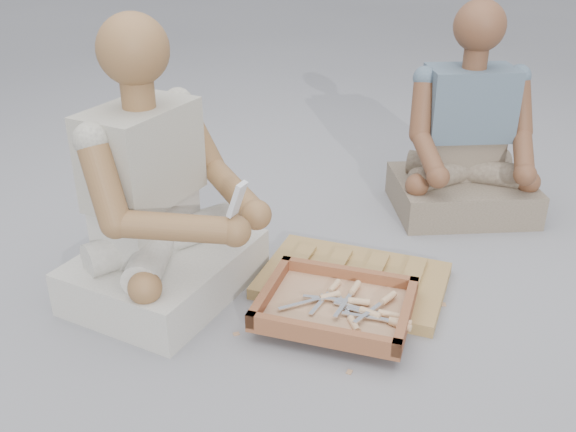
% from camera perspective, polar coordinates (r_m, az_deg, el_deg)
% --- Properties ---
extents(ground, '(60.00, 60.00, 0.00)m').
position_cam_1_polar(ground, '(2.13, -0.60, -9.81)').
color(ground, gray).
rests_on(ground, ground).
extents(carved_panel, '(0.70, 0.51, 0.04)m').
position_cam_1_polar(carved_panel, '(2.34, 5.77, -5.72)').
color(carved_panel, olive).
rests_on(carved_panel, ground).
extents(tool_tray, '(0.51, 0.43, 0.06)m').
position_cam_1_polar(tool_tray, '(2.12, 4.26, -7.98)').
color(tool_tray, brown).
rests_on(tool_tray, carved_panel).
extents(chisel_0, '(0.06, 0.22, 0.02)m').
position_cam_1_polar(chisel_0, '(2.17, 5.76, -6.67)').
color(chisel_0, silver).
rests_on(chisel_0, tool_tray).
extents(chisel_1, '(0.22, 0.05, 0.02)m').
position_cam_1_polar(chisel_1, '(2.09, 8.42, -8.54)').
color(chisel_1, silver).
rests_on(chisel_1, tool_tray).
extents(chisel_2, '(0.22, 0.03, 0.02)m').
position_cam_1_polar(chisel_2, '(2.05, 9.33, -9.18)').
color(chisel_2, silver).
rests_on(chisel_2, tool_tray).
extents(chisel_3, '(0.11, 0.21, 0.02)m').
position_cam_1_polar(chisel_3, '(2.05, 5.69, -9.22)').
color(chisel_3, silver).
rests_on(chisel_3, tool_tray).
extents(chisel_4, '(0.21, 0.10, 0.02)m').
position_cam_1_polar(chisel_4, '(2.08, 6.79, -8.35)').
color(chisel_4, silver).
rests_on(chisel_4, tool_tray).
extents(chisel_5, '(0.22, 0.03, 0.02)m').
position_cam_1_polar(chisel_5, '(2.12, 5.74, -7.51)').
color(chisel_5, silver).
rests_on(chisel_5, tool_tray).
extents(chisel_6, '(0.07, 0.22, 0.02)m').
position_cam_1_polar(chisel_6, '(2.18, 3.89, -6.54)').
color(chisel_6, silver).
rests_on(chisel_6, tool_tray).
extents(chisel_7, '(0.19, 0.15, 0.02)m').
position_cam_1_polar(chisel_7, '(2.14, 3.20, -7.23)').
color(chisel_7, silver).
rests_on(chisel_7, tool_tray).
extents(chisel_8, '(0.12, 0.20, 0.02)m').
position_cam_1_polar(chisel_8, '(2.13, 8.56, -7.45)').
color(chisel_8, silver).
rests_on(chisel_8, tool_tray).
extents(chisel_9, '(0.21, 0.09, 0.02)m').
position_cam_1_polar(chisel_9, '(2.05, 9.37, -9.34)').
color(chisel_9, silver).
rests_on(chisel_9, tool_tray).
extents(wood_chip_0, '(0.02, 0.02, 0.00)m').
position_cam_1_polar(wood_chip_0, '(2.09, 2.89, -10.74)').
color(wood_chip_0, tan).
rests_on(wood_chip_0, ground).
extents(wood_chip_1, '(0.02, 0.02, 0.00)m').
position_cam_1_polar(wood_chip_1, '(2.24, 5.74, -8.00)').
color(wood_chip_1, tan).
rests_on(wood_chip_1, ground).
extents(wood_chip_2, '(0.02, 0.02, 0.00)m').
position_cam_1_polar(wood_chip_2, '(2.16, 10.34, -9.71)').
color(wood_chip_2, tan).
rests_on(wood_chip_2, ground).
extents(wood_chip_3, '(0.02, 0.02, 0.00)m').
position_cam_1_polar(wood_chip_3, '(2.44, -0.66, -4.61)').
color(wood_chip_3, tan).
rests_on(wood_chip_3, ground).
extents(wood_chip_4, '(0.02, 0.02, 0.00)m').
position_cam_1_polar(wood_chip_4, '(2.47, -1.66, -4.23)').
color(wood_chip_4, tan).
rests_on(wood_chip_4, ground).
extents(wood_chip_5, '(0.02, 0.02, 0.00)m').
position_cam_1_polar(wood_chip_5, '(2.10, 2.01, -10.35)').
color(wood_chip_5, tan).
rests_on(wood_chip_5, ground).
extents(wood_chip_6, '(0.02, 0.02, 0.00)m').
position_cam_1_polar(wood_chip_6, '(2.15, 3.40, -9.55)').
color(wood_chip_6, tan).
rests_on(wood_chip_6, ground).
extents(wood_chip_7, '(0.02, 0.02, 0.00)m').
position_cam_1_polar(wood_chip_7, '(2.22, 0.81, -8.04)').
color(wood_chip_7, tan).
rests_on(wood_chip_7, ground).
extents(wood_chip_8, '(0.02, 0.02, 0.00)m').
position_cam_1_polar(wood_chip_8, '(2.30, 13.67, -7.65)').
color(wood_chip_8, tan).
rests_on(wood_chip_8, ground).
extents(wood_chip_9, '(0.02, 0.02, 0.00)m').
position_cam_1_polar(wood_chip_9, '(2.18, 11.65, -9.47)').
color(wood_chip_9, tan).
rests_on(wood_chip_9, ground).
extents(wood_chip_10, '(0.02, 0.02, 0.00)m').
position_cam_1_polar(wood_chip_10, '(2.29, 5.02, -7.12)').
color(wood_chip_10, tan).
rests_on(wood_chip_10, ground).
extents(wood_chip_11, '(0.02, 0.02, 0.00)m').
position_cam_1_polar(wood_chip_11, '(2.16, -3.31, -9.35)').
color(wood_chip_11, tan).
rests_on(wood_chip_11, ground).
extents(wood_chip_12, '(0.02, 0.02, 0.00)m').
position_cam_1_polar(wood_chip_12, '(2.28, 9.94, -7.47)').
color(wood_chip_12, tan).
rests_on(wood_chip_12, ground).
extents(wood_chip_13, '(0.02, 0.02, 0.00)m').
position_cam_1_polar(wood_chip_13, '(2.49, -2.12, -3.97)').
color(wood_chip_13, tan).
rests_on(wood_chip_13, ground).
extents(wood_chip_14, '(0.02, 0.02, 0.00)m').
position_cam_1_polar(wood_chip_14, '(1.96, 5.47, -13.64)').
color(wood_chip_14, tan).
rests_on(wood_chip_14, ground).
extents(wood_chip_15, '(0.02, 0.02, 0.00)m').
position_cam_1_polar(wood_chip_15, '(2.11, -4.62, -10.40)').
color(wood_chip_15, tan).
rests_on(wood_chip_15, ground).
extents(craftsman, '(0.71, 0.72, 0.96)m').
position_cam_1_polar(craftsman, '(2.20, -11.44, 0.77)').
color(craftsman, beige).
rests_on(craftsman, ground).
extents(companion, '(0.69, 0.61, 0.91)m').
position_cam_1_polar(companion, '(2.89, 15.58, 6.06)').
color(companion, gray).
rests_on(companion, ground).
extents(mobile_phone, '(0.06, 0.06, 0.11)m').
position_cam_1_polar(mobile_phone, '(1.91, -4.55, 1.50)').
color(mobile_phone, silver).
rests_on(mobile_phone, craftsman).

